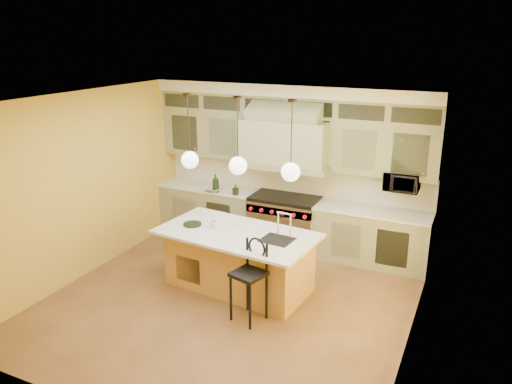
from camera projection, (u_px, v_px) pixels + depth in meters
The scene contains 18 objects.
floor at pixel (229, 301), 7.23m from camera, with size 5.00×5.00×0.00m, color brown.
ceiling at pixel (225, 100), 6.35m from camera, with size 5.00×5.00×0.00m, color white.
wall_back at pixel (293, 165), 8.95m from camera, with size 5.00×5.00×0.00m, color gold.
wall_front at pixel (100, 288), 4.63m from camera, with size 5.00×5.00×0.00m, color gold.
wall_left at pixel (86, 185), 7.80m from camera, with size 5.00×5.00×0.00m, color gold.
wall_right at pixel (417, 237), 5.78m from camera, with size 5.00×5.00×0.00m, color gold.
back_cabinetry at pixel (288, 170), 8.72m from camera, with size 5.00×0.77×2.90m.
range at pixel (285, 222), 8.93m from camera, with size 1.20×0.74×0.96m.
kitchen_island at pixel (239, 259), 7.50m from camera, with size 2.43×1.45×1.35m.
counter_stool at pixel (250, 275), 6.61m from camera, with size 0.49×0.49×1.14m.
microwave at pixel (402, 182), 7.95m from camera, with size 0.54×0.37×0.30m, color black.
oil_bottle_a at pixel (216, 183), 9.07m from camera, with size 0.13×0.13×0.33m, color black.
oil_bottle_b at pixel (235, 190), 8.93m from camera, with size 0.09×0.09×0.19m, color black.
fruit_bowl at pixel (213, 190), 9.14m from camera, with size 0.30×0.30×0.07m, color beige.
cup at pixel (213, 224), 7.49m from camera, with size 0.11×0.11×0.10m, color beige.
pendant_left at pixel (190, 158), 7.37m from camera, with size 0.26×0.26×1.11m.
pendant_center at pixel (238, 164), 7.05m from camera, with size 0.26×0.26×1.11m.
pendant_right at pixel (291, 170), 6.73m from camera, with size 0.26×0.26×1.11m.
Camera 1 is at (3.07, -5.64, 3.71)m, focal length 35.00 mm.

